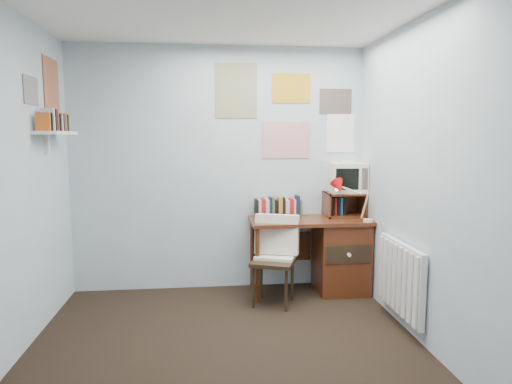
% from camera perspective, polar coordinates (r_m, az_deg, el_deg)
% --- Properties ---
extents(ground, '(3.50, 3.50, 0.00)m').
position_cam_1_polar(ground, '(3.37, -3.39, -21.23)').
color(ground, black).
rests_on(ground, ground).
extents(back_wall, '(3.00, 0.02, 2.50)m').
position_cam_1_polar(back_wall, '(4.73, -4.63, 2.84)').
color(back_wall, '#A1AEB8').
rests_on(back_wall, ground).
extents(right_wall, '(0.02, 3.50, 2.50)m').
position_cam_1_polar(right_wall, '(3.41, 22.50, 0.67)').
color(right_wall, '#A1AEB8').
rests_on(right_wall, ground).
extents(desk, '(1.20, 0.55, 0.76)m').
position_cam_1_polar(desk, '(4.79, 9.86, -7.45)').
color(desk, '#572714').
rests_on(desk, ground).
extents(desk_chair, '(0.54, 0.53, 0.82)m').
position_cam_1_polar(desk_chair, '(4.35, 2.17, -8.76)').
color(desk_chair, black).
rests_on(desk_chair, ground).
extents(desk_lamp, '(0.31, 0.28, 0.36)m').
position_cam_1_polar(desk_lamp, '(4.56, 13.92, -1.40)').
color(desk_lamp, red).
rests_on(desk_lamp, desk).
extents(tv_riser, '(0.40, 0.30, 0.25)m').
position_cam_1_polar(tv_riser, '(4.83, 10.96, -1.54)').
color(tv_riser, '#572714').
rests_on(tv_riser, desk).
extents(crt_tv, '(0.38, 0.35, 0.33)m').
position_cam_1_polar(crt_tv, '(4.83, 11.41, 1.94)').
color(crt_tv, '#EFE0C8').
rests_on(crt_tv, tv_riser).
extents(book_row, '(0.60, 0.14, 0.22)m').
position_cam_1_polar(book_row, '(4.75, 3.43, -1.74)').
color(book_row, '#572714').
rests_on(book_row, desk).
extents(radiator, '(0.09, 0.80, 0.60)m').
position_cam_1_polar(radiator, '(4.04, 17.61, -10.21)').
color(radiator, white).
rests_on(radiator, right_wall).
extents(wall_shelf, '(0.20, 0.62, 0.24)m').
position_cam_1_polar(wall_shelf, '(4.25, -23.73, 6.78)').
color(wall_shelf, white).
rests_on(wall_shelf, left_wall).
extents(posters_back, '(1.20, 0.01, 0.90)m').
position_cam_1_polar(posters_back, '(4.79, 3.83, 10.08)').
color(posters_back, white).
rests_on(posters_back, back_wall).
extents(posters_left, '(0.01, 0.70, 0.60)m').
position_cam_1_polar(posters_left, '(4.30, -25.21, 11.78)').
color(posters_left, white).
rests_on(posters_left, left_wall).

